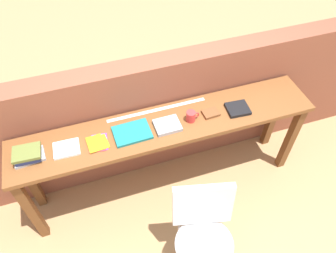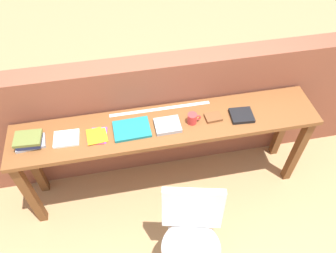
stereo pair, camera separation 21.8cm
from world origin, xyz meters
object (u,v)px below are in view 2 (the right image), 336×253
at_px(pamphlet_pile_colourful, 97,136).
at_px(magazine_cycling, 66,138).
at_px(chair_white_moulded, 192,234).
at_px(book_stack_leftmost, 29,141).
at_px(leather_journal_brown, 213,117).
at_px(book_repair_rightmost, 242,115).
at_px(book_open_centre, 132,129).
at_px(mug, 193,118).

bearing_deg(pamphlet_pile_colourful, magazine_cycling, 175.79).
distance_m(chair_white_moulded, book_stack_leftmost, 1.39).
distance_m(magazine_cycling, leather_journal_brown, 1.17).
bearing_deg(chair_white_moulded, leather_journal_brown, 65.74).
bearing_deg(book_repair_rightmost, book_stack_leftmost, -176.89).
height_order(book_open_centre, mug, mug).
height_order(pamphlet_pile_colourful, mug, mug).
distance_m(book_stack_leftmost, mug, 1.26).
bearing_deg(book_stack_leftmost, book_open_centre, -0.51).
relative_size(book_open_centre, mug, 2.60).
height_order(magazine_cycling, book_open_centre, book_open_centre).
xyz_separation_m(book_open_centre, leather_journal_brown, (0.67, 0.00, 0.00)).
xyz_separation_m(book_stack_leftmost, mug, (1.26, -0.02, 0.00)).
relative_size(chair_white_moulded, leather_journal_brown, 6.86).
xyz_separation_m(chair_white_moulded, book_open_centre, (-0.32, 0.77, 0.37)).
relative_size(book_open_centre, book_repair_rightmost, 1.58).
bearing_deg(mug, pamphlet_pile_colourful, -179.50).
distance_m(book_stack_leftmost, book_repair_rightmost, 1.67).
bearing_deg(pamphlet_pile_colourful, chair_white_moulded, -52.18).
bearing_deg(book_stack_leftmost, chair_white_moulded, -35.57).
distance_m(chair_white_moulded, book_repair_rightmost, 1.01).
relative_size(magazine_cycling, book_repair_rightmost, 1.06).
distance_m(magazine_cycling, pamphlet_pile_colourful, 0.23).
height_order(chair_white_moulded, mug, mug).
xyz_separation_m(mug, leather_journal_brown, (0.18, 0.01, -0.03)).
bearing_deg(pamphlet_pile_colourful, book_open_centre, 3.19).
distance_m(mug, book_repair_rightmost, 0.41).
relative_size(chair_white_moulded, book_open_centre, 3.12).
bearing_deg(mug, magazine_cycling, 179.39).
bearing_deg(magazine_cycling, chair_white_moulded, -41.34).
bearing_deg(book_stack_leftmost, mug, -0.70).
bearing_deg(leather_journal_brown, magazine_cycling, 176.89).
bearing_deg(leather_journal_brown, book_repair_rightmost, -9.82).
distance_m(book_stack_leftmost, book_open_centre, 0.77).
relative_size(pamphlet_pile_colourful, book_repair_rightmost, 1.02).
height_order(chair_white_moulded, leather_journal_brown, leather_journal_brown).
distance_m(chair_white_moulded, leather_journal_brown, 0.92).
bearing_deg(book_stack_leftmost, book_repair_rightmost, -1.08).
distance_m(leather_journal_brown, book_repair_rightmost, 0.23).
relative_size(book_stack_leftmost, mug, 2.06).
bearing_deg(magazine_cycling, leather_journal_brown, 2.00).
xyz_separation_m(magazine_cycling, mug, (0.99, -0.01, 0.04)).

